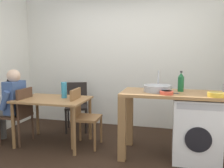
% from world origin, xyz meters
% --- Properties ---
extents(ground_plane, '(5.46, 5.46, 0.00)m').
position_xyz_m(ground_plane, '(0.00, 0.00, 0.00)').
color(ground_plane, black).
extents(wall_back, '(4.60, 0.10, 2.70)m').
position_xyz_m(wall_back, '(0.00, 1.75, 1.35)').
color(wall_back, silver).
rests_on(wall_back, ground_plane).
extents(dining_table, '(1.10, 0.76, 0.74)m').
position_xyz_m(dining_table, '(-0.86, 0.46, 0.64)').
color(dining_table, '#9E7042').
rests_on(dining_table, ground_plane).
extents(chair_person_seat, '(0.40, 0.40, 0.90)m').
position_xyz_m(chair_person_seat, '(-1.41, 0.36, 0.51)').
color(chair_person_seat, '#4C3323').
rests_on(chair_person_seat, ground_plane).
extents(chair_opposite, '(0.41, 0.41, 0.90)m').
position_xyz_m(chair_opposite, '(-0.39, 0.51, 0.51)').
color(chair_opposite, olive).
rests_on(chair_opposite, ground_plane).
extents(chair_spare_by_wall, '(0.51, 0.51, 0.90)m').
position_xyz_m(chair_spare_by_wall, '(-0.79, 1.23, 0.51)').
color(chair_spare_by_wall, black).
rests_on(chair_spare_by_wall, ground_plane).
extents(seated_person, '(0.50, 0.51, 1.20)m').
position_xyz_m(seated_person, '(-1.57, 0.36, 0.67)').
color(seated_person, '#595651').
rests_on(seated_person, ground_plane).
extents(kitchen_counter, '(1.50, 0.68, 0.92)m').
position_xyz_m(kitchen_counter, '(0.81, 0.44, 0.76)').
color(kitchen_counter, '#9E7042').
rests_on(kitchen_counter, ground_plane).
extents(washing_machine, '(0.60, 0.61, 0.86)m').
position_xyz_m(washing_machine, '(1.28, 0.44, 0.43)').
color(washing_machine, white).
rests_on(washing_machine, ground_plane).
extents(sink_basin, '(0.38, 0.38, 0.09)m').
position_xyz_m(sink_basin, '(0.76, 0.44, 0.97)').
color(sink_basin, '#9EA0A5').
rests_on(sink_basin, kitchen_counter).
extents(tap, '(0.02, 0.02, 0.28)m').
position_xyz_m(tap, '(0.76, 0.62, 1.06)').
color(tap, '#B2B2B7').
rests_on(tap, kitchen_counter).
extents(bottle_tall_green, '(0.08, 0.08, 0.29)m').
position_xyz_m(bottle_tall_green, '(1.07, 0.53, 1.05)').
color(bottle_tall_green, '#19592D').
rests_on(bottle_tall_green, kitchen_counter).
extents(mixing_bowl, '(0.17, 0.17, 0.05)m').
position_xyz_m(mixing_bowl, '(0.89, 0.24, 0.95)').
color(mixing_bowl, '#D84C38').
rests_on(mixing_bowl, kitchen_counter).
extents(colander, '(0.20, 0.20, 0.06)m').
position_xyz_m(colander, '(1.47, 0.22, 0.95)').
color(colander, gold).
rests_on(colander, kitchen_counter).
extents(vase, '(0.09, 0.09, 0.26)m').
position_xyz_m(vase, '(-0.71, 0.56, 0.87)').
color(vase, teal).
rests_on(vase, dining_table).
extents(scissors, '(0.15, 0.06, 0.01)m').
position_xyz_m(scissors, '(0.97, 0.34, 0.92)').
color(scissors, '#B2B2B7').
rests_on(scissors, kitchen_counter).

